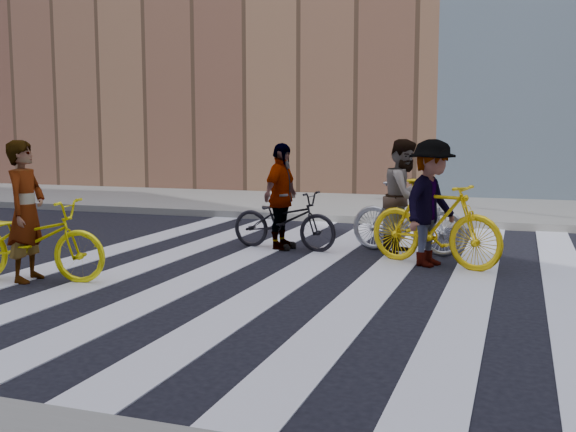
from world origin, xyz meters
The scene contains 11 objects.
ground centered at (0.00, 0.00, 0.00)m, with size 100.00×100.00×0.00m, color black.
sidewalk_far centered at (0.00, 7.50, 0.07)m, with size 100.00×5.00×0.15m, color gray.
zebra_crosswalk centered at (0.00, 0.00, 0.01)m, with size 8.25×10.00×0.01m.
bike_yellow_left centered at (-3.54, -1.57, 0.51)m, with size 0.68×1.95×1.03m, color #F7F10D.
bike_silver_mid centered at (0.56, 1.90, 0.55)m, with size 0.52×1.82×1.10m, color #9C9EA5.
bike_yellow_right centered at (1.07, 1.04, 0.60)m, with size 0.56×2.00×1.20m, color yellow.
bike_dark_rear centered at (-1.34, 1.63, 0.47)m, with size 0.62×1.77×0.93m, color black.
rider_left centered at (-3.59, -1.57, 0.87)m, with size 0.64×0.42×1.75m, color slate.
rider_mid centered at (0.51, 1.90, 0.87)m, with size 0.85×0.66×1.75m, color slate.
rider_right centered at (1.02, 1.04, 0.88)m, with size 1.13×0.65×1.75m, color slate.
rider_rear centered at (-1.39, 1.63, 0.84)m, with size 0.99×0.41×1.68m, color slate.
Camera 1 is at (2.17, -8.31, 1.83)m, focal length 42.00 mm.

